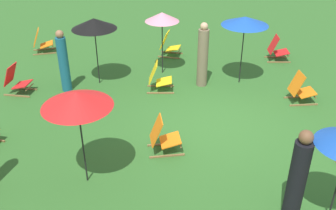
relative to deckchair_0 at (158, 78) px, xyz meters
The scene contains 15 objects.
ground_plane 2.35m from the deckchair_0, 137.98° to the right, with size 40.00×40.00×0.00m, color #2D6026.
deckchair_0 is the anchor object (origin of this frame).
deckchair_3 2.89m from the deckchair_0, behind, with size 0.62×0.84×0.83m.
deckchair_4 3.91m from the deckchair_0, 95.26° to the left, with size 0.56×0.81×0.83m.
deckchair_5 2.58m from the deckchair_0, ahead, with size 0.61×0.84×0.83m.
deckchair_7 4.40m from the deckchair_0, 57.69° to the right, with size 0.51×0.78×0.83m.
deckchair_10 3.83m from the deckchair_0, 97.23° to the right, with size 0.58×0.82×0.83m.
deckchair_11 4.98m from the deckchair_0, 57.93° to the left, with size 0.69×0.87×0.83m.
umbrella_0 2.82m from the deckchair_0, 75.26° to the right, with size 1.29×1.29×1.97m.
umbrella_1 1.82m from the deckchair_0, ahead, with size 1.00×1.00×1.89m.
umbrella_3 4.32m from the deckchair_0, 164.04° to the left, with size 1.27×1.27×1.97m.
umbrella_4 2.29m from the deckchair_0, 78.19° to the left, with size 1.24×1.24×1.93m.
person_2 5.40m from the deckchair_0, 150.70° to the right, with size 0.34×0.34×1.80m.
person_3 1.38m from the deckchair_0, 71.76° to the right, with size 0.42×0.42×1.86m.
person_4 2.63m from the deckchair_0, 92.71° to the left, with size 0.33×0.33×1.75m.
Camera 1 is at (-7.96, 0.79, 5.04)m, focal length 41.31 mm.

